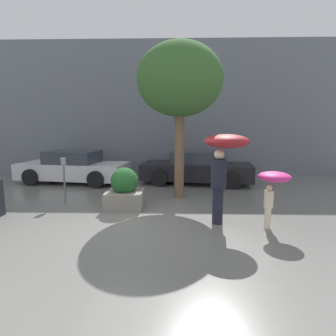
{
  "coord_description": "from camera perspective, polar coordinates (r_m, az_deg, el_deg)",
  "views": [
    {
      "loc": [
        0.99,
        -5.64,
        2.16
      ],
      "look_at": [
        0.8,
        1.6,
        1.05
      ],
      "focal_mm": 28.0,
      "sensor_mm": 36.0,
      "label": 1
    }
  ],
  "objects": [
    {
      "name": "person_child",
      "position": [
        5.97,
        21.91,
        -2.96
      ],
      "size": [
        0.67,
        0.67,
        1.25
      ],
      "rotation": [
        0.0,
        0.0,
        -0.14
      ],
      "color": "beige",
      "rests_on": "ground"
    },
    {
      "name": "street_tree",
      "position": [
        8.14,
        2.57,
        18.4
      ],
      "size": [
        2.54,
        2.54,
        4.65
      ],
      "color": "brown",
      "rests_on": "ground"
    },
    {
      "name": "ground_plane",
      "position": [
        6.12,
        -8.08,
        -12.03
      ],
      "size": [
        40.0,
        40.0,
        0.0
      ],
      "primitive_type": "plane",
      "color": "slate"
    },
    {
      "name": "parking_meter",
      "position": [
        8.03,
        -21.73,
        -0.62
      ],
      "size": [
        0.14,
        0.14,
        1.32
      ],
      "color": "#595B60",
      "rests_on": "ground"
    },
    {
      "name": "parked_car_near",
      "position": [
        10.39,
        6.18,
        -0.06
      ],
      "size": [
        4.45,
        2.35,
        1.26
      ],
      "rotation": [
        0.0,
        0.0,
        1.42
      ],
      "color": "black",
      "rests_on": "ground"
    },
    {
      "name": "person_adult",
      "position": [
        5.89,
        12.11,
        2.81
      ],
      "size": [
        0.97,
        0.97,
        2.03
      ],
      "rotation": [
        0.0,
        0.0,
        -0.12
      ],
      "color": "#1E1E2D",
      "rests_on": "ground"
    },
    {
      "name": "planter_box",
      "position": [
        7.21,
        -9.42,
        -4.82
      ],
      "size": [
        0.98,
        0.88,
        1.11
      ],
      "color": "gray",
      "rests_on": "ground"
    },
    {
      "name": "parked_car_far",
      "position": [
        11.14,
        -19.85,
        0.06
      ],
      "size": [
        4.41,
        2.3,
        1.26
      ],
      "rotation": [
        0.0,
        0.0,
        1.43
      ],
      "color": "silver",
      "rests_on": "ground"
    },
    {
      "name": "building_facade",
      "position": [
        12.21,
        -3.24,
        12.62
      ],
      "size": [
        18.0,
        0.3,
        6.0
      ],
      "color": "slate",
      "rests_on": "ground"
    }
  ]
}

